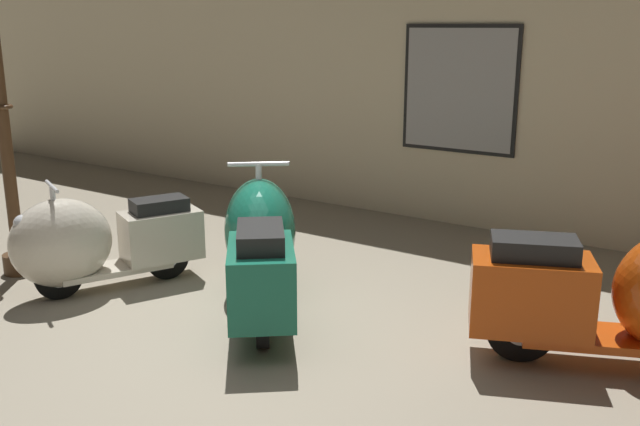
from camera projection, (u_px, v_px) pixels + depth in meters
name	position (u px, v px, depth m)	size (l,w,h in m)	color
ground_plane	(216.00, 357.00, 4.77)	(60.00, 60.00, 0.00)	gray
showroom_back_wall	(480.00, 65.00, 7.47)	(18.00, 0.63, 3.54)	beige
scooter_0	(93.00, 242.00, 5.83)	(1.07, 1.61, 0.96)	black
scooter_1	(260.00, 246.00, 5.49)	(1.55, 1.74, 1.11)	black
lamppost	(2.00, 111.00, 6.01)	(0.28, 0.28, 2.83)	#472D19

